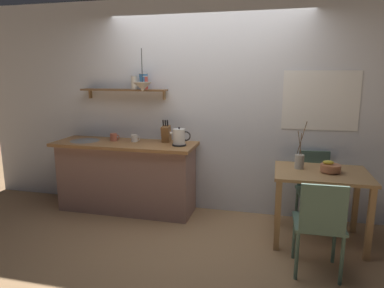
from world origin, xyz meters
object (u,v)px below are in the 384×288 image
(knife_block, at_px, (166,133))
(coffee_mug_by_sink, at_px, (114,137))
(dining_chair_near, at_px, (320,222))
(twig_vase, at_px, (299,161))
(pendant_lamp, at_px, (142,86))
(dining_chair_far, at_px, (314,186))
(dining_table, at_px, (321,184))
(fruit_bowl, at_px, (330,168))
(electric_kettle, at_px, (179,137))
(coffee_mug_spare, at_px, (135,138))

(knife_block, height_order, coffee_mug_by_sink, knife_block)
(dining_chair_near, distance_m, twig_vase, 0.86)
(pendant_lamp, bearing_deg, knife_block, 37.40)
(dining_chair_near, distance_m, knife_block, 2.16)
(dining_chair_near, xyz_separation_m, knife_block, (-1.77, 1.13, 0.52))
(dining_chair_far, bearing_deg, dining_table, -87.61)
(dining_table, bearing_deg, fruit_bowl, -3.69)
(dining_table, xyz_separation_m, coffee_mug_by_sink, (-2.54, 0.35, 0.32))
(electric_kettle, bearing_deg, pendant_lamp, -177.13)
(dining_chair_far, distance_m, twig_vase, 0.53)
(fruit_bowl, height_order, coffee_mug_by_sink, coffee_mug_by_sink)
(fruit_bowl, distance_m, knife_block, 1.98)
(fruit_bowl, xyz_separation_m, pendant_lamp, (-2.16, 0.26, 0.80))
(electric_kettle, relative_size, coffee_mug_by_sink, 2.01)
(fruit_bowl, bearing_deg, coffee_mug_spare, 171.16)
(twig_vase, bearing_deg, dining_table, -18.73)
(fruit_bowl, relative_size, pendant_lamp, 0.41)
(fruit_bowl, relative_size, knife_block, 0.70)
(dining_chair_near, xyz_separation_m, fruit_bowl, (0.15, 0.69, 0.32))
(dining_chair_near, bearing_deg, fruit_bowl, 77.43)
(twig_vase, xyz_separation_m, coffee_mug_by_sink, (-2.31, 0.27, 0.11))
(fruit_bowl, height_order, twig_vase, twig_vase)
(twig_vase, relative_size, electric_kettle, 2.00)
(dining_chair_near, xyz_separation_m, coffee_mug_by_sink, (-2.46, 1.05, 0.46))
(dining_table, relative_size, fruit_bowl, 4.67)
(twig_vase, bearing_deg, fruit_bowl, -14.96)
(dining_table, height_order, dining_chair_near, dining_chair_near)
(coffee_mug_spare, bearing_deg, dining_table, -9.02)
(coffee_mug_by_sink, xyz_separation_m, coffee_mug_spare, (0.29, 0.01, -0.00))
(knife_block, relative_size, coffee_mug_by_sink, 2.27)
(dining_chair_near, distance_m, electric_kettle, 1.90)
(fruit_bowl, bearing_deg, knife_block, 167.32)
(dining_table, height_order, fruit_bowl, fruit_bowl)
(dining_table, distance_m, fruit_bowl, 0.20)
(knife_block, distance_m, pendant_lamp, 0.67)
(dining_table, xyz_separation_m, coffee_mug_spare, (-2.25, 0.36, 0.32))
(twig_vase, height_order, knife_block, twig_vase)
(dining_chair_near, relative_size, coffee_mug_spare, 7.20)
(knife_block, distance_m, coffee_mug_spare, 0.42)
(twig_vase, height_order, electric_kettle, twig_vase)
(fruit_bowl, relative_size, electric_kettle, 0.79)
(dining_chair_far, bearing_deg, coffee_mug_spare, -178.84)
(twig_vase, xyz_separation_m, electric_kettle, (-1.40, 0.20, 0.16))
(coffee_mug_spare, bearing_deg, pendant_lamp, -31.65)
(dining_table, relative_size, coffee_mug_by_sink, 7.41)
(dining_table, xyz_separation_m, electric_kettle, (-1.62, 0.27, 0.37))
(dining_table, bearing_deg, electric_kettle, 170.46)
(coffee_mug_by_sink, bearing_deg, coffee_mug_spare, 1.88)
(knife_block, xyz_separation_m, pendant_lamp, (-0.23, -0.18, 0.60))
(fruit_bowl, height_order, knife_block, knife_block)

